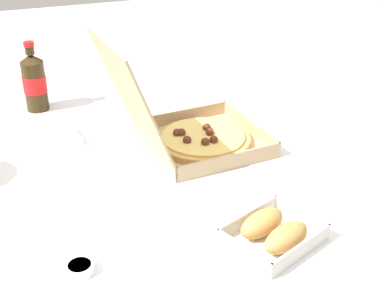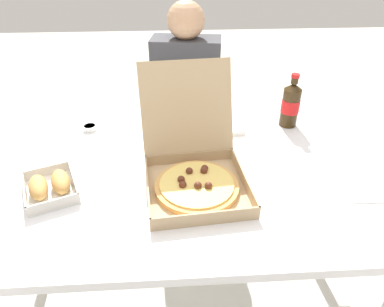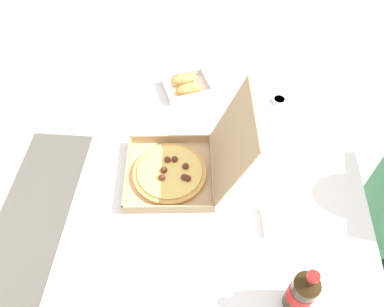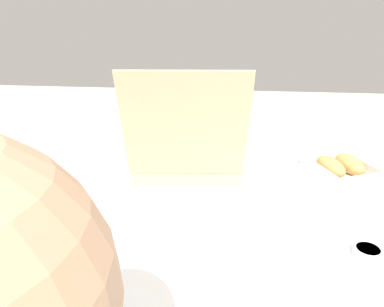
# 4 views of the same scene
# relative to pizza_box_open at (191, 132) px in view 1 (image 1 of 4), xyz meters

# --- Properties ---
(dining_table) EXTENTS (1.47, 1.02, 0.74)m
(dining_table) POSITION_rel_pizza_box_open_xyz_m (-0.07, 0.15, -0.11)
(dining_table) COLOR white
(dining_table) RESTS_ON ground_plane
(pizza_box_open) EXTENTS (0.35, 0.45, 0.34)m
(pizza_box_open) POSITION_rel_pizza_box_open_xyz_m (0.00, 0.00, 0.00)
(pizza_box_open) COLOR tan
(pizza_box_open) RESTS_ON dining_table
(bread_side_box) EXTENTS (0.21, 0.23, 0.06)m
(bread_side_box) POSITION_rel_pizza_box_open_xyz_m (-0.45, -0.02, -0.02)
(bread_side_box) COLOR white
(bread_side_box) RESTS_ON dining_table
(cola_bottle) EXTENTS (0.07, 0.07, 0.22)m
(cola_bottle) POSITION_rel_pizza_box_open_xyz_m (0.42, 0.37, 0.05)
(cola_bottle) COLOR #33230F
(cola_bottle) RESTS_ON dining_table
(paper_menu) EXTENTS (0.22, 0.16, 0.00)m
(paper_menu) POSITION_rel_pizza_box_open_xyz_m (0.49, -0.06, -0.05)
(paper_menu) COLOR white
(paper_menu) RESTS_ON dining_table
(napkin_pile) EXTENTS (0.12, 0.12, 0.02)m
(napkin_pile) POSITION_rel_pizza_box_open_xyz_m (0.16, 0.34, -0.04)
(napkin_pile) COLOR white
(napkin_pile) RESTS_ON dining_table
(dipping_sauce_cup) EXTENTS (0.06, 0.06, 0.02)m
(dipping_sauce_cup) POSITION_rel_pizza_box_open_xyz_m (-0.41, 0.38, -0.04)
(dipping_sauce_cup) COLOR white
(dipping_sauce_cup) RESTS_ON dining_table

